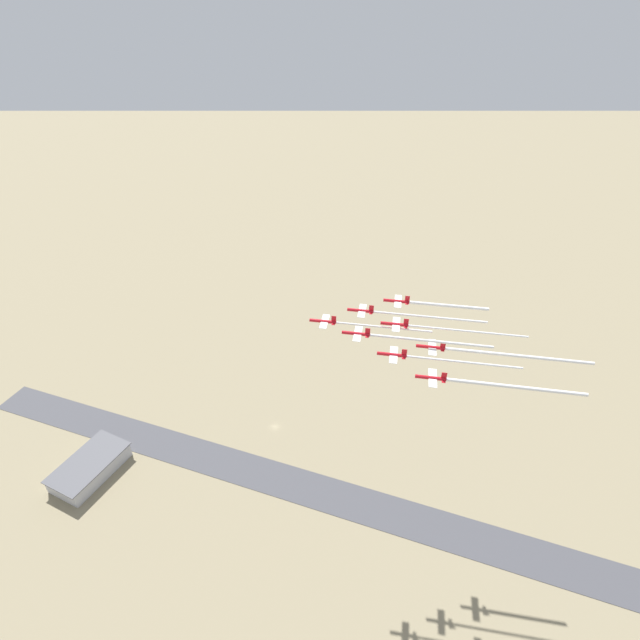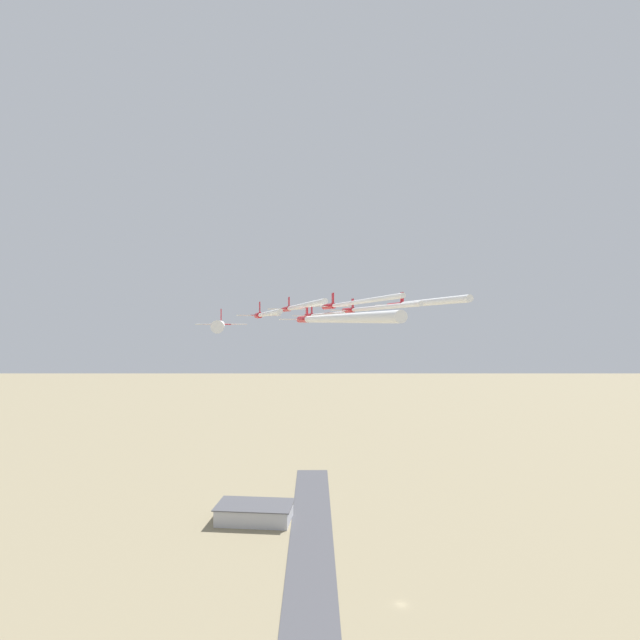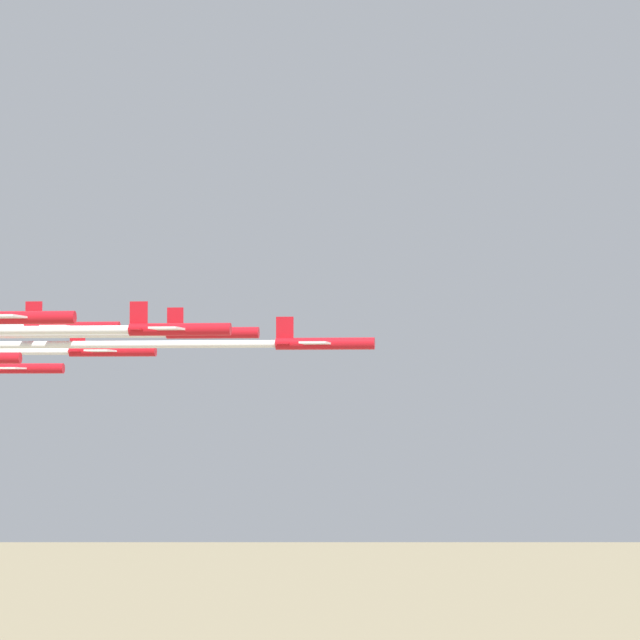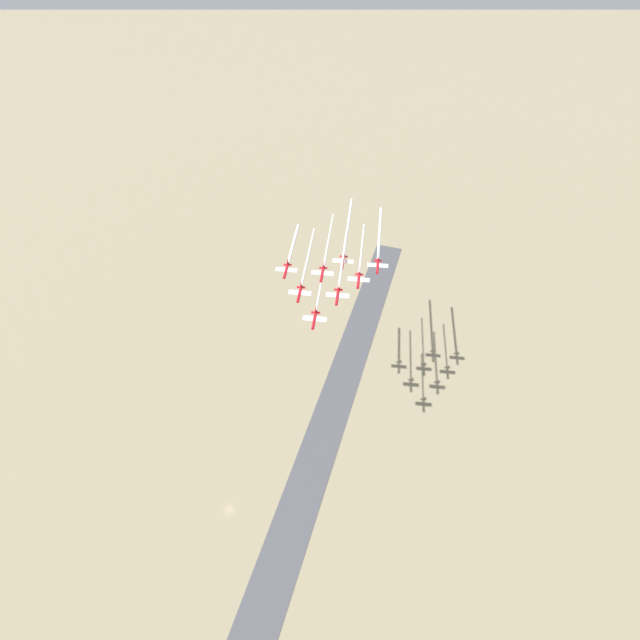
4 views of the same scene
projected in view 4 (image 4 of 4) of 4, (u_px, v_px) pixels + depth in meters
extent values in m
plane|color=gray|center=(229.00, 510.00, 253.73)|extent=(3000.00, 3000.00, 0.00)
cube|color=#47474C|center=(316.00, 458.00, 275.02)|extent=(64.75, 413.53, 0.20)
cylinder|color=red|center=(314.00, 320.00, 201.66)|extent=(4.15, 10.38, 1.28)
cube|color=white|center=(315.00, 319.00, 202.15)|extent=(10.14, 5.41, 0.21)
cube|color=red|center=(316.00, 310.00, 203.62)|extent=(0.68, 1.83, 2.55)
cube|color=red|center=(316.00, 313.00, 204.72)|extent=(3.92, 2.27, 0.14)
cylinder|color=red|center=(338.00, 296.00, 209.74)|extent=(4.15, 10.38, 1.28)
cube|color=white|center=(338.00, 295.00, 210.24)|extent=(10.14, 5.41, 0.21)
cube|color=red|center=(339.00, 287.00, 211.70)|extent=(0.68, 1.83, 2.55)
cube|color=red|center=(338.00, 290.00, 212.81)|extent=(3.92, 2.27, 0.14)
cylinder|color=red|center=(300.00, 294.00, 211.30)|extent=(4.15, 10.38, 1.28)
cube|color=white|center=(300.00, 293.00, 211.79)|extent=(10.14, 5.41, 0.21)
cube|color=red|center=(301.00, 284.00, 213.25)|extent=(0.68, 1.83, 2.55)
cube|color=red|center=(301.00, 287.00, 214.36)|extent=(3.92, 2.27, 0.14)
cylinder|color=red|center=(359.00, 280.00, 220.13)|extent=(4.15, 10.38, 1.28)
cube|color=white|center=(359.00, 280.00, 220.62)|extent=(10.14, 5.41, 0.21)
cube|color=red|center=(359.00, 272.00, 222.09)|extent=(0.68, 1.83, 2.55)
cube|color=red|center=(359.00, 274.00, 223.19)|extent=(3.92, 2.27, 0.14)
cylinder|color=red|center=(322.00, 274.00, 220.03)|extent=(4.15, 10.38, 1.28)
cube|color=white|center=(322.00, 273.00, 220.52)|extent=(10.14, 5.41, 0.21)
cube|color=red|center=(323.00, 265.00, 221.99)|extent=(0.68, 1.83, 2.55)
cube|color=red|center=(323.00, 268.00, 223.09)|extent=(3.92, 2.27, 0.14)
cylinder|color=red|center=(286.00, 271.00, 221.18)|extent=(4.15, 10.38, 1.28)
cube|color=white|center=(286.00, 270.00, 221.68)|extent=(10.14, 5.41, 0.21)
cube|color=red|center=(287.00, 262.00, 223.14)|extent=(0.68, 1.83, 2.55)
cube|color=red|center=(288.00, 265.00, 224.25)|extent=(3.92, 2.27, 0.14)
cylinder|color=red|center=(378.00, 266.00, 230.58)|extent=(4.15, 10.38, 1.28)
cube|color=white|center=(378.00, 265.00, 231.08)|extent=(10.14, 5.41, 0.21)
cube|color=red|center=(378.00, 258.00, 232.54)|extent=(0.68, 1.83, 2.55)
cube|color=red|center=(378.00, 261.00, 233.65)|extent=(3.92, 2.27, 0.14)
cylinder|color=red|center=(343.00, 262.00, 231.29)|extent=(4.15, 10.38, 1.28)
cube|color=white|center=(343.00, 261.00, 231.79)|extent=(10.14, 5.41, 0.21)
cube|color=red|center=(344.00, 254.00, 233.25)|extent=(0.68, 1.83, 2.55)
cube|color=red|center=(344.00, 257.00, 234.36)|extent=(3.92, 2.27, 0.14)
cylinder|color=white|center=(321.00, 283.00, 218.50)|extent=(11.07, 35.46, 0.80)
cylinder|color=white|center=(343.00, 258.00, 229.25)|extent=(13.35, 42.67, 1.00)
cylinder|color=white|center=(308.00, 256.00, 230.65)|extent=(13.12, 42.23, 0.89)
cylinder|color=white|center=(362.00, 247.00, 237.98)|extent=(11.86, 38.17, 0.80)
cylinder|color=white|center=(329.00, 239.00, 239.32)|extent=(12.95, 42.03, 0.76)
cylinder|color=white|center=(293.00, 244.00, 236.04)|extent=(10.00, 30.27, 1.32)
cylinder|color=white|center=(380.00, 232.00, 250.47)|extent=(13.92, 43.78, 1.28)
cylinder|color=white|center=(348.00, 225.00, 253.30)|extent=(15.53, 49.46, 1.22)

